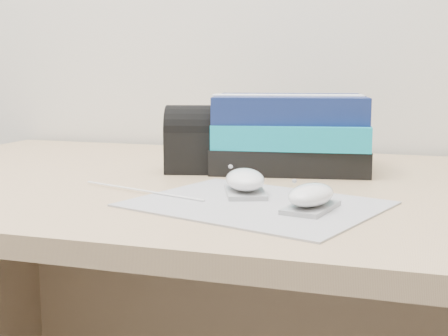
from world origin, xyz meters
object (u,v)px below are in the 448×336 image
(desk, at_px, (312,310))
(mouse_front, at_px, (311,197))
(mouse_rear, at_px, (245,182))
(pouch, at_px, (203,140))
(book_stack, at_px, (291,133))

(desk, relative_size, mouse_front, 15.81)
(mouse_rear, bearing_deg, pouch, 125.21)
(book_stack, bearing_deg, desk, -55.13)
(desk, relative_size, pouch, 10.96)
(desk, distance_m, pouch, 0.36)
(mouse_front, xyz_separation_m, pouch, (-0.24, 0.26, 0.04))
(book_stack, bearing_deg, pouch, -150.54)
(book_stack, height_order, pouch, book_stack)
(mouse_front, bearing_deg, book_stack, 105.85)
(mouse_rear, bearing_deg, mouse_front, -33.65)
(desk, height_order, mouse_front, mouse_front)
(mouse_rear, xyz_separation_m, book_stack, (0.01, 0.27, 0.05))
(desk, bearing_deg, mouse_rear, -111.83)
(desk, bearing_deg, mouse_front, -81.82)
(mouse_rear, xyz_separation_m, mouse_front, (0.11, -0.07, -0.00))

